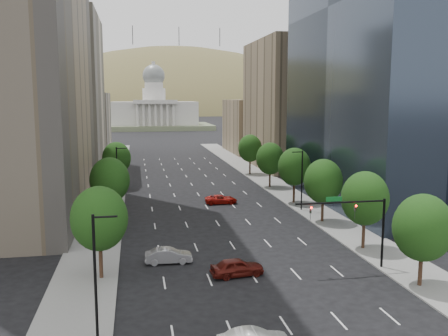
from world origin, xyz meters
TOP-DOWN VIEW (x-y plane):
  - sidewalk_left at (-15.50, 60.00)m, footprint 6.00×200.00m
  - sidewalk_right at (15.50, 60.00)m, footprint 6.00×200.00m
  - midrise_cream_left at (-25.00, 103.00)m, footprint 14.00×30.00m
  - filler_left at (-25.00, 136.00)m, footprint 14.00×26.00m
  - tower_glass_right at (26.00, 58.00)m, footprint 16.00×38.00m
  - parking_tan_right at (25.00, 100.00)m, footprint 14.00×30.00m
  - filler_right at (25.00, 133.00)m, footprint 14.00×26.00m
  - tree_right_0 at (14.00, 25.00)m, footprint 5.20×5.20m
  - tree_right_1 at (14.00, 36.00)m, footprint 5.20×5.20m
  - tree_right_2 at (14.00, 48.00)m, footprint 5.20×5.20m
  - tree_right_3 at (14.00, 60.00)m, footprint 5.20×5.20m
  - tree_right_4 at (14.00, 74.00)m, footprint 5.20×5.20m
  - tree_right_5 at (14.00, 90.00)m, footprint 5.20×5.20m
  - tree_left_0 at (-14.00, 32.00)m, footprint 5.20×5.20m
  - tree_left_1 at (-14.00, 52.00)m, footprint 5.20×5.20m
  - tree_left_2 at (-14.00, 78.00)m, footprint 5.20×5.20m
  - streetlight_rn at (13.44, 55.00)m, footprint 1.70×0.20m
  - streetlight_ls at (-13.44, 20.00)m, footprint 1.70×0.20m
  - streetlight_ln at (-13.44, 65.00)m, footprint 1.70×0.20m
  - traffic_signal at (10.53, 30.00)m, footprint 9.12×0.40m
  - capitol at (0.00, 249.71)m, footprint 60.00×40.00m
  - foothills at (34.67, 599.39)m, footprint 720.00×413.00m
  - car_maroon at (-1.46, 30.49)m, footprint 5.27×2.68m
  - car_silver at (-7.56, 35.26)m, footprint 4.81×1.79m
  - car_red_far at (2.58, 61.87)m, footprint 5.12×2.38m

SIDE VIEW (x-z plane):
  - foothills at x=34.67m, z-range -169.28..93.72m
  - sidewalk_left at x=-15.50m, z-range 0.00..0.15m
  - sidewalk_right at x=15.50m, z-range 0.00..0.15m
  - car_red_far at x=2.58m, z-range 0.00..1.42m
  - car_silver at x=-7.56m, z-range 0.00..1.57m
  - car_maroon at x=-1.46m, z-range 0.00..1.72m
  - streetlight_rn at x=13.44m, z-range 0.34..9.34m
  - streetlight_ls at x=-13.44m, z-range 0.34..9.34m
  - streetlight_ln at x=-13.44m, z-range 0.34..9.34m
  - traffic_signal at x=10.53m, z-range 1.49..8.86m
  - tree_right_0 at x=14.00m, z-range 1.19..9.58m
  - tree_right_4 at x=14.00m, z-range 1.23..9.69m
  - tree_right_2 at x=14.00m, z-range 1.30..9.91m
  - tree_left_2 at x=-14.00m, z-range 1.34..10.02m
  - tree_right_1 at x=14.00m, z-range 1.37..10.12m
  - tree_right_5 at x=14.00m, z-range 1.37..10.12m
  - tree_left_0 at x=-14.00m, z-range 1.37..10.12m
  - tree_right_3 at x=14.00m, z-range 1.44..10.34m
  - tree_left_1 at x=-14.00m, z-range 1.48..10.45m
  - filler_right at x=25.00m, z-range 0.00..16.00m
  - capitol at x=0.00m, z-range -9.02..26.18m
  - filler_left at x=-25.00m, z-range 0.00..18.00m
  - parking_tan_right at x=25.00m, z-range 0.00..30.00m
  - midrise_cream_left at x=-25.00m, z-range 0.00..35.00m
  - tower_glass_right at x=26.00m, z-range 0.00..60.00m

